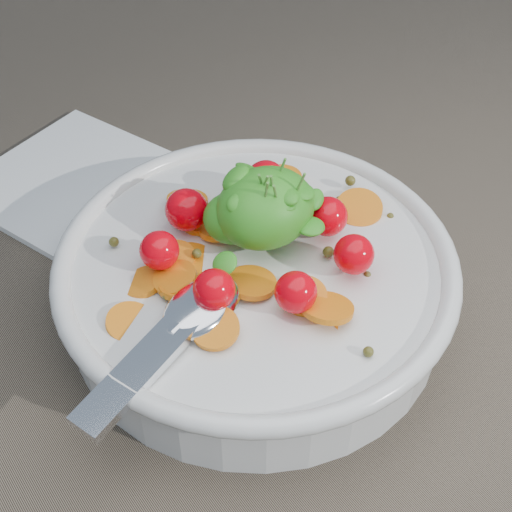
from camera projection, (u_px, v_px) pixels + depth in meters
ground at (235, 317)px, 0.55m from camera, size 6.00×6.00×0.00m
bowl at (255, 278)px, 0.54m from camera, size 0.32×0.30×0.13m
napkin at (68, 178)px, 0.68m from camera, size 0.21×0.20×0.01m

